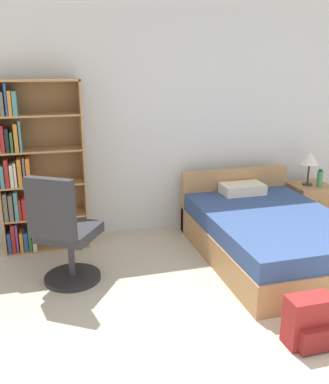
{
  "coord_description": "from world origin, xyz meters",
  "views": [
    {
      "loc": [
        -1.62,
        -1.66,
        2.01
      ],
      "look_at": [
        -0.6,
        1.98,
        0.85
      ],
      "focal_mm": 40.0,
      "sensor_mm": 36.0,
      "label": 1
    }
  ],
  "objects_px": {
    "bookshelf": "(30,171)",
    "backpack_red": "(309,322)",
    "water_bottle": "(320,179)",
    "nightstand": "(308,203)",
    "office_chair": "(64,235)",
    "table_lamp": "(310,159)",
    "bed": "(269,234)"
  },
  "relations": [
    {
      "from": "bookshelf",
      "to": "table_lamp",
      "type": "distance_m",
      "value": 3.34
    },
    {
      "from": "nightstand",
      "to": "table_lamp",
      "type": "bearing_deg",
      "value": -171.44
    },
    {
      "from": "office_chair",
      "to": "bookshelf",
      "type": "bearing_deg",
      "value": 106.93
    },
    {
      "from": "bed",
      "to": "table_lamp",
      "type": "height_order",
      "value": "table_lamp"
    },
    {
      "from": "bed",
      "to": "water_bottle",
      "type": "height_order",
      "value": "bed"
    },
    {
      "from": "bookshelf",
      "to": "bed",
      "type": "relative_size",
      "value": 0.92
    },
    {
      "from": "bed",
      "to": "table_lamp",
      "type": "relative_size",
      "value": 4.71
    },
    {
      "from": "table_lamp",
      "to": "backpack_red",
      "type": "bearing_deg",
      "value": -122.27
    },
    {
      "from": "water_bottle",
      "to": "backpack_red",
      "type": "xyz_separation_m",
      "value": [
        -1.49,
        -2.09,
        -0.43
      ]
    },
    {
      "from": "bookshelf",
      "to": "nightstand",
      "type": "xyz_separation_m",
      "value": [
        3.38,
        -0.11,
        -0.64
      ]
    },
    {
      "from": "table_lamp",
      "to": "backpack_red",
      "type": "xyz_separation_m",
      "value": [
        -1.39,
        -2.2,
        -0.66
      ]
    },
    {
      "from": "office_chair",
      "to": "nightstand",
      "type": "bearing_deg",
      "value": 14.89
    },
    {
      "from": "nightstand",
      "to": "backpack_red",
      "type": "relative_size",
      "value": 1.32
    },
    {
      "from": "bookshelf",
      "to": "office_chair",
      "type": "relative_size",
      "value": 1.7
    },
    {
      "from": "bookshelf",
      "to": "backpack_red",
      "type": "height_order",
      "value": "bookshelf"
    },
    {
      "from": "nightstand",
      "to": "water_bottle",
      "type": "relative_size",
      "value": 2.29
    },
    {
      "from": "backpack_red",
      "to": "table_lamp",
      "type": "bearing_deg",
      "value": 57.73
    },
    {
      "from": "backpack_red",
      "to": "bookshelf",
      "type": "bearing_deg",
      "value": 129.93
    },
    {
      "from": "bookshelf",
      "to": "water_bottle",
      "type": "distance_m",
      "value": 3.45
    },
    {
      "from": "nightstand",
      "to": "table_lamp",
      "type": "distance_m",
      "value": 0.59
    },
    {
      "from": "water_bottle",
      "to": "nightstand",
      "type": "bearing_deg",
      "value": 111.73
    },
    {
      "from": "water_bottle",
      "to": "bed",
      "type": "bearing_deg",
      "value": -147.36
    },
    {
      "from": "bed",
      "to": "backpack_red",
      "type": "distance_m",
      "value": 1.5
    },
    {
      "from": "water_bottle",
      "to": "table_lamp",
      "type": "bearing_deg",
      "value": 130.69
    },
    {
      "from": "office_chair",
      "to": "bed",
      "type": "bearing_deg",
      "value": 1.12
    },
    {
      "from": "table_lamp",
      "to": "bookshelf",
      "type": "bearing_deg",
      "value": 177.96
    },
    {
      "from": "bed",
      "to": "water_bottle",
      "type": "relative_size",
      "value": 9.03
    },
    {
      "from": "office_chair",
      "to": "nightstand",
      "type": "height_order",
      "value": "office_chair"
    },
    {
      "from": "office_chair",
      "to": "water_bottle",
      "type": "bearing_deg",
      "value": 12.66
    },
    {
      "from": "table_lamp",
      "to": "water_bottle",
      "type": "xyz_separation_m",
      "value": [
        0.09,
        -0.11,
        -0.23
      ]
    },
    {
      "from": "table_lamp",
      "to": "backpack_red",
      "type": "height_order",
      "value": "table_lamp"
    },
    {
      "from": "water_bottle",
      "to": "backpack_red",
      "type": "distance_m",
      "value": 2.6
    }
  ]
}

